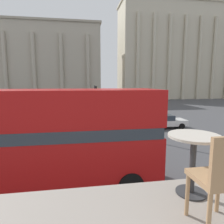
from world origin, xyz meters
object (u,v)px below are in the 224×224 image
object	(u,v)px
cafe_dining_table	(193,151)
cafe_chair_0	(222,176)
car_white	(164,121)
pedestrian_yellow	(57,139)
traffic_light_mid	(41,104)
double_decker_bus	(35,136)
plaza_building_right	(175,53)
pedestrian_red	(128,134)
traffic_light_near	(156,110)
car_silver	(49,110)
pedestrian_black	(117,103)
traffic_light_far	(95,96)
plaza_building_left	(39,63)

from	to	relation	value
cafe_dining_table	cafe_chair_0	distance (m)	0.61
car_white	pedestrian_yellow	size ratio (longest dim) A/B	2.52
cafe_chair_0	traffic_light_mid	xyz separation A→B (m)	(-4.75, 17.91, -1.11)
cafe_dining_table	car_white	bearing A→B (deg)	66.85
traffic_light_mid	double_decker_bus	bearing A→B (deg)	-81.28
plaza_building_right	pedestrian_red	world-z (taller)	plaza_building_right
cafe_chair_0	traffic_light_near	bearing A→B (deg)	72.36
car_silver	pedestrian_black	world-z (taller)	pedestrian_black
double_decker_bus	pedestrian_yellow	xyz separation A→B (m)	(0.39, 4.45, -1.41)
double_decker_bus	traffic_light_far	bearing A→B (deg)	74.97
cafe_dining_table	car_silver	bearing A→B (deg)	101.59
pedestrian_red	pedestrian_yellow	xyz separation A→B (m)	(-4.80, -0.61, 0.01)
traffic_light_mid	traffic_light_far	size ratio (longest dim) A/B	0.95
cafe_dining_table	plaza_building_left	size ratio (longest dim) A/B	0.02
double_decker_bus	traffic_light_near	bearing A→B (deg)	34.48
traffic_light_far	pedestrian_red	bearing A→B (deg)	-84.84
traffic_light_mid	pedestrian_black	bearing A→B (deg)	54.90
car_silver	traffic_light_near	bearing A→B (deg)	-123.98
plaza_building_left	traffic_light_near	world-z (taller)	plaza_building_left
cafe_dining_table	traffic_light_near	distance (m)	12.89
traffic_light_mid	pedestrian_red	distance (m)	9.25
traffic_light_far	pedestrian_black	distance (m)	8.05
traffic_light_far	car_white	distance (m)	10.54
traffic_light_mid	car_white	xyz separation A→B (m)	(11.91, -0.79, -1.90)
traffic_light_near	plaza_building_right	bearing A→B (deg)	62.20
car_silver	pedestrian_black	xyz separation A→B (m)	(10.66, 4.07, 0.30)
double_decker_bus	cafe_dining_table	world-z (taller)	double_decker_bus
cafe_dining_table	plaza_building_right	bearing A→B (deg)	63.83
plaza_building_left	traffic_light_far	size ratio (longest dim) A/B	7.70
plaza_building_right	traffic_light_mid	bearing A→B (deg)	-130.33
traffic_light_near	pedestrian_black	distance (m)	19.41
traffic_light_near	pedestrian_red	world-z (taller)	traffic_light_near
pedestrian_yellow	pedestrian_black	world-z (taller)	pedestrian_black
traffic_light_near	car_silver	bearing A→B (deg)	123.23
double_decker_bus	pedestrian_yellow	size ratio (longest dim) A/B	6.22
plaza_building_right	car_white	distance (m)	44.74
double_decker_bus	pedestrian_yellow	bearing A→B (deg)	82.10
cafe_chair_0	car_silver	world-z (taller)	cafe_chair_0
traffic_light_near	pedestrian_black	size ratio (longest dim) A/B	2.20
cafe_dining_table	cafe_chair_0	xyz separation A→B (m)	(-0.10, -0.60, -0.02)
plaza_building_right	traffic_light_near	size ratio (longest dim) A/B	8.69
double_decker_bus	pedestrian_yellow	world-z (taller)	double_decker_bus
pedestrian_yellow	car_silver	bearing A→B (deg)	-148.03
plaza_building_left	car_silver	distance (m)	29.15
double_decker_bus	car_silver	size ratio (longest dim) A/B	2.47
car_silver	car_white	bearing A→B (deg)	-107.70
plaza_building_right	traffic_light_mid	xyz separation A→B (m)	(-31.70, -37.33, -10.62)
plaza_building_left	pedestrian_black	xyz separation A→B (m)	(16.72, -22.99, -8.67)
plaza_building_left	traffic_light_mid	bearing A→B (deg)	-79.58
plaza_building_left	car_silver	bearing A→B (deg)	-77.37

